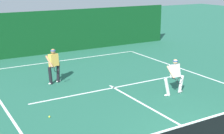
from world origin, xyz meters
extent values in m
cube|color=white|center=(0.00, 11.87, 0.00)|extent=(9.67, 0.10, 0.01)
cube|color=white|center=(0.00, 6.04, 0.00)|extent=(7.88, 0.10, 0.01)
cube|color=white|center=(0.00, 3.20, 0.00)|extent=(0.10, 6.40, 0.01)
cube|color=black|center=(0.00, 0.00, 0.49)|extent=(10.42, 0.02, 0.98)
cube|color=white|center=(0.00, 0.00, 1.00)|extent=(10.42, 0.03, 0.05)
cylinder|color=silver|center=(2.18, 4.01, 0.39)|extent=(0.28, 0.15, 0.79)
cylinder|color=silver|center=(1.40, 3.99, 0.39)|extent=(0.35, 0.15, 0.79)
ellipsoid|color=white|center=(2.18, 4.01, 0.04)|extent=(0.26, 0.12, 0.09)
ellipsoid|color=white|center=(1.40, 3.99, 0.04)|extent=(0.26, 0.12, 0.09)
cube|color=silver|center=(1.79, 4.00, 1.06)|extent=(0.41, 0.35, 0.58)
cylinder|color=tan|center=(2.01, 4.01, 1.03)|extent=(0.13, 0.10, 0.60)
cylinder|color=tan|center=(1.56, 4.00, 1.03)|extent=(0.11, 0.51, 0.47)
sphere|color=tan|center=(1.79, 4.00, 1.45)|extent=(0.21, 0.21, 0.21)
cylinder|color=#19478C|center=(1.79, 4.00, 1.49)|extent=(0.23, 0.23, 0.04)
cylinder|color=black|center=(1.52, 3.75, 0.82)|extent=(0.04, 0.26, 0.03)
torus|color=black|center=(1.53, 3.41, 0.82)|extent=(0.29, 0.03, 0.29)
cylinder|color=black|center=(-1.87, 8.10, 0.42)|extent=(0.22, 0.20, 0.84)
cylinder|color=black|center=(-2.31, 7.96, 0.42)|extent=(0.24, 0.20, 0.84)
ellipsoid|color=white|center=(-1.87, 8.10, 0.04)|extent=(0.28, 0.18, 0.09)
ellipsoid|color=white|center=(-2.31, 7.96, 0.04)|extent=(0.28, 0.18, 0.09)
cube|color=#E5B24C|center=(-2.09, 8.03, 1.13)|extent=(0.49, 0.38, 0.60)
cylinder|color=#9E704C|center=(-1.86, 8.10, 1.10)|extent=(0.26, 0.17, 0.65)
cylinder|color=#9E704C|center=(-2.32, 7.96, 1.10)|extent=(0.25, 0.53, 0.52)
sphere|color=#9E704C|center=(-2.09, 8.03, 1.55)|extent=(0.22, 0.22, 0.22)
cylinder|color=#19478C|center=(-2.09, 8.03, 1.59)|extent=(0.30, 0.30, 0.04)
cylinder|color=black|center=(-2.29, 7.70, 0.88)|extent=(0.11, 0.26, 0.03)
torus|color=black|center=(-2.19, 7.38, 0.88)|extent=(0.29, 0.11, 0.29)
sphere|color=#D1E033|center=(-3.64, 4.42, 0.03)|extent=(0.07, 0.07, 0.07)
cube|color=#0B3D19|center=(0.00, 14.04, 1.41)|extent=(18.04, 0.12, 2.81)
camera|label=1|loc=(-7.02, -5.80, 4.82)|focal=51.26mm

